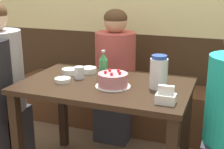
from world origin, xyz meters
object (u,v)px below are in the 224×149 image
glass_water_tall (79,73)px  person_grey_tee (115,78)px  soju_bottle (103,66)px  person_dark_striped (0,87)px  bowl_rice_small (63,80)px  birthday_cake (113,80)px  napkin_holder (166,97)px  bowl_soup_white (89,70)px  water_pitcher (159,72)px  bowl_side_dish (70,72)px  bench_seat (138,108)px

glass_water_tall → person_grey_tee: (0.06, 0.59, -0.20)m
soju_bottle → person_dark_striped: 0.83m
bowl_rice_small → birthday_cake: bearing=4.9°
napkin_holder → bowl_soup_white: 0.78m
water_pitcher → bowl_soup_white: (-0.57, 0.16, -0.08)m
water_pitcher → person_dark_striped: size_ratio=0.17×
birthday_cake → person_dark_striped: size_ratio=0.18×
bowl_side_dish → bench_seat: bearing=66.2°
person_grey_tee → water_pitcher: bearing=40.8°
bowl_rice_small → glass_water_tall: size_ratio=1.27×
water_pitcher → napkin_holder: size_ratio=1.96×
water_pitcher → bowl_side_dish: bearing=174.0°
soju_bottle → bowl_side_dish: bearing=174.2°
bench_seat → bowl_side_dish: bowl_side_dish is taller
bowl_side_dish → glass_water_tall: bearing=-30.1°
birthday_cake → glass_water_tall: 0.30m
water_pitcher → napkin_holder: bearing=-68.3°
bowl_rice_small → bowl_side_dish: bearing=103.3°
person_grey_tee → bowl_side_dish: bearing=-18.0°
bowl_side_dish → birthday_cake: bearing=-20.7°
bowl_soup_white → person_dark_striped: person_dark_striped is taller
soju_bottle → person_dark_striped: (-0.79, -0.15, -0.20)m
soju_bottle → person_grey_tee: (-0.11, 0.55, -0.26)m
person_dark_striped → napkin_holder: bearing=-6.5°
water_pitcher → bowl_rice_small: (-0.64, -0.11, -0.09)m
person_grey_tee → person_dark_striped: person_dark_striped is taller
bench_seat → person_dark_striped: 1.29m
bench_seat → person_grey_tee: 0.43m
bowl_soup_white → bowl_rice_small: bowl_soup_white is taller
water_pitcher → soju_bottle: (-0.40, 0.04, -0.01)m
glass_water_tall → person_dark_striped: (-0.62, -0.11, -0.14)m
napkin_holder → bowl_side_dish: size_ratio=0.95×
bowl_soup_white → water_pitcher: bearing=-15.7°
water_pitcher → glass_water_tall: water_pitcher is taller
bench_seat → person_dark_striped: (-0.83, -0.90, 0.40)m
birthday_cake → bowl_side_dish: size_ratio=1.99×
bowl_soup_white → person_dark_striped: size_ratio=0.10×
water_pitcher → person_grey_tee: size_ratio=0.18×
napkin_holder → person_grey_tee: (-0.61, 0.84, -0.20)m
bench_seat → bowl_soup_white: bearing=-108.2°
glass_water_tall → person_grey_tee: size_ratio=0.07×
birthday_cake → water_pitcher: bearing=15.6°
napkin_holder → water_pitcher: bearing=111.7°
bowl_soup_white → napkin_holder: bearing=-31.5°
glass_water_tall → person_dark_striped: bearing=-170.1°
bench_seat → bowl_side_dish: 0.95m
birthday_cake → glass_water_tall: size_ratio=2.67×
glass_water_tall → water_pitcher: bearing=-0.6°
birthday_cake → bench_seat: bearing=94.9°
birthday_cake → person_dark_striped: 0.92m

